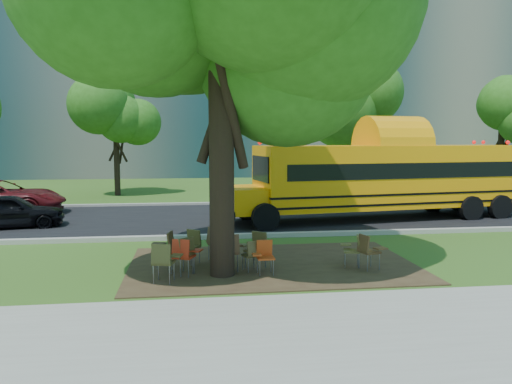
{
  "coord_description": "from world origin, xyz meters",
  "views": [
    {
      "loc": [
        -1.01,
        -12.47,
        3.1
      ],
      "look_at": [
        1.09,
        3.24,
        1.43
      ],
      "focal_mm": 35.0,
      "sensor_mm": 36.0,
      "label": 1
    }
  ],
  "objects": [
    {
      "name": "chair_8",
      "position": [
        -1.59,
        -0.85,
        0.6
      ],
      "size": [
        0.57,
        0.71,
        0.97
      ],
      "rotation": [
        0.0,
        0.0,
        1.38
      ],
      "color": "#453118",
      "rests_on": "ground"
    },
    {
      "name": "sidewalk",
      "position": [
        0.0,
        -5.0,
        0.02
      ],
      "size": [
        60.0,
        4.0,
        0.04
      ],
      "primitive_type": "cube",
      "color": "gray",
      "rests_on": "ground"
    },
    {
      "name": "kerb_far",
      "position": [
        0.0,
        11.1,
        0.07
      ],
      "size": [
        80.0,
        0.25,
        0.14
      ],
      "primitive_type": "cube",
      "color": "gray",
      "rests_on": "ground"
    },
    {
      "name": "chair_1",
      "position": [
        -1.16,
        -1.3,
        0.55
      ],
      "size": [
        0.72,
        0.56,
        0.89
      ],
      "rotation": [
        0.0,
        0.0,
        -0.39
      ],
      "color": "#B32913",
      "rests_on": "ground"
    },
    {
      "name": "chair_10",
      "position": [
        -0.38,
        -0.05,
        0.55
      ],
      "size": [
        0.64,
        0.61,
        0.89
      ],
      "rotation": [
        0.0,
        0.0,
        -1.33
      ],
      "color": "#442C18",
      "rests_on": "ground"
    },
    {
      "name": "chair_3",
      "position": [
        0.55,
        -0.79,
        0.55
      ],
      "size": [
        0.77,
        0.61,
        0.89
      ],
      "rotation": [
        0.0,
        0.0,
        2.41
      ],
      "color": "brown",
      "rests_on": "ground"
    },
    {
      "name": "chair_2",
      "position": [
        -1.16,
        -1.17,
        0.56
      ],
      "size": [
        0.61,
        0.77,
        0.9
      ],
      "rotation": [
        0.0,
        0.0,
        0.68
      ],
      "color": "#433E1D",
      "rests_on": "ground"
    },
    {
      "name": "black_car",
      "position": [
        -7.28,
        5.77,
        0.62
      ],
      "size": [
        3.82,
        2.12,
        1.23
      ],
      "primitive_type": "imported",
      "rotation": [
        0.0,
        0.0,
        1.77
      ],
      "color": "black",
      "rests_on": "ground"
    },
    {
      "name": "chair_5",
      "position": [
        0.66,
        -1.37,
        0.49
      ],
      "size": [
        0.52,
        0.47,
        0.8
      ],
      "rotation": [
        0.0,
        0.0,
        3.15
      ],
      "color": "#BA4013",
      "rests_on": "ground"
    },
    {
      "name": "kerb_near",
      "position": [
        0.0,
        3.0,
        0.07
      ],
      "size": [
        80.0,
        0.25,
        0.14
      ],
      "primitive_type": "cube",
      "color": "gray",
      "rests_on": "ground"
    },
    {
      "name": "asphalt_road",
      "position": [
        0.0,
        7.0,
        0.02
      ],
      "size": [
        80.0,
        8.0,
        0.04
      ],
      "primitive_type": "cube",
      "color": "black",
      "rests_on": "ground"
    },
    {
      "name": "bg_tree_4",
      "position": [
        16.0,
        13.0,
        4.34
      ],
      "size": [
        5.0,
        5.0,
        6.85
      ],
      "color": "black",
      "rests_on": "ground"
    },
    {
      "name": "chair_11",
      "position": [
        0.44,
        -1.11,
        0.48
      ],
      "size": [
        0.52,
        0.58,
        0.77
      ],
      "rotation": [
        0.0,
        0.0,
        0.34
      ],
      "color": "#4B3F20",
      "rests_on": "ground"
    },
    {
      "name": "bg_tree_3",
      "position": [
        8.0,
        14.0,
        5.03
      ],
      "size": [
        5.6,
        5.6,
        7.84
      ],
      "color": "black",
      "rests_on": "ground"
    },
    {
      "name": "dirt_patch",
      "position": [
        1.0,
        -0.5,
        0.01
      ],
      "size": [
        7.0,
        4.5,
        0.03
      ],
      "primitive_type": "cube",
      "color": "#382819",
      "rests_on": "ground"
    },
    {
      "name": "main_tree",
      "position": [
        -0.3,
        -1.35,
        5.87
      ],
      "size": [
        7.2,
        7.2,
        9.48
      ],
      "color": "black",
      "rests_on": "ground"
    },
    {
      "name": "building_right",
      "position": [
        24.0,
        38.0,
        12.5
      ],
      "size": [
        30.0,
        16.0,
        25.0
      ],
      "primitive_type": "cube",
      "color": "gray",
      "rests_on": "ground"
    },
    {
      "name": "chair_4",
      "position": [
        -0.11,
        -1.08,
        0.57
      ],
      "size": [
        0.63,
        0.65,
        0.93
      ],
      "rotation": [
        0.0,
        0.0,
        0.2
      ],
      "color": "#492E1A",
      "rests_on": "ground"
    },
    {
      "name": "bg_tree_2",
      "position": [
        -5.0,
        16.0,
        4.21
      ],
      "size": [
        4.8,
        4.8,
        6.62
      ],
      "color": "black",
      "rests_on": "ground"
    },
    {
      "name": "chair_0",
      "position": [
        -1.58,
        -1.82,
        0.56
      ],
      "size": [
        0.68,
        0.53,
        0.9
      ],
      "rotation": [
        0.0,
        0.0,
        -0.24
      ],
      "color": "#48431F",
      "rests_on": "ground"
    },
    {
      "name": "ground",
      "position": [
        0.0,
        0.0,
        0.0
      ],
      "size": [
        160.0,
        160.0,
        0.0
      ],
      "primitive_type": "plane",
      "color": "#2F4C18",
      "rests_on": "ground"
    },
    {
      "name": "school_bus",
      "position": [
        6.65,
        5.98,
        1.66
      ],
      "size": [
        11.99,
        4.17,
        2.88
      ],
      "rotation": [
        0.0,
        0.0,
        0.14
      ],
      "color": "orange",
      "rests_on": "ground"
    },
    {
      "name": "chair_7",
      "position": [
        3.16,
        -1.33,
        0.54
      ],
      "size": [
        0.63,
        0.59,
        0.87
      ],
      "rotation": [
        0.0,
        0.0,
        -1.3
      ],
      "color": "#4C341B",
      "rests_on": "ground"
    },
    {
      "name": "chair_6",
      "position": [
        2.91,
        -1.0,
        0.49
      ],
      "size": [
        0.48,
        0.61,
        0.8
      ],
      "rotation": [
        0.0,
        0.0,
        1.31
      ],
      "color": "brown",
      "rests_on": "ground"
    },
    {
      "name": "building_main",
      "position": [
        -8.0,
        36.0,
        11.0
      ],
      "size": [
        38.0,
        16.0,
        22.0
      ],
      "primitive_type": "cube",
      "color": "#5F5F5A",
      "rests_on": "ground"
    },
    {
      "name": "chair_9",
      "position": [
        -1.02,
        -0.13,
        0.53
      ],
      "size": [
        0.74,
        0.58,
        0.86
      ],
      "rotation": [
        0.0,
        0.0,
        2.48
      ],
      "color": "#48411F",
      "rests_on": "ground"
    }
  ]
}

